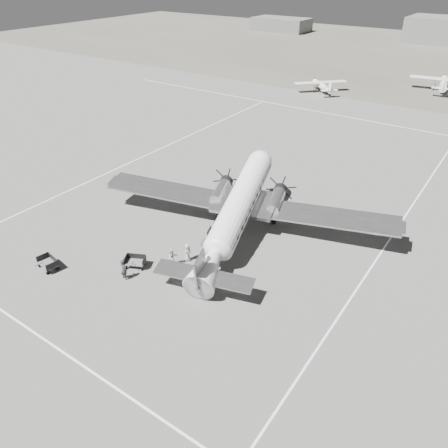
{
  "coord_description": "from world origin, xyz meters",
  "views": [
    {
      "loc": [
        17.97,
        -23.72,
        20.47
      ],
      "look_at": [
        0.98,
        0.93,
        2.2
      ],
      "focal_mm": 35.0,
      "sensor_mm": 36.0,
      "label": 1
    }
  ],
  "objects_px": {
    "ramp_agent": "(173,257)",
    "shed_secondary": "(281,24)",
    "baggage_cart_near": "(135,262)",
    "light_plane_left": "(321,87)",
    "baggage_cart_far": "(48,264)",
    "light_plane_right": "(443,85)",
    "ground_crew": "(124,269)",
    "dc3_airliner": "(238,210)",
    "passenger": "(187,252)"
  },
  "relations": [
    {
      "from": "baggage_cart_near",
      "to": "ramp_agent",
      "type": "xyz_separation_m",
      "value": [
        2.29,
        1.78,
        0.32
      ]
    },
    {
      "from": "baggage_cart_near",
      "to": "ground_crew",
      "type": "height_order",
      "value": "ground_crew"
    },
    {
      "from": "shed_secondary",
      "to": "baggage_cart_near",
      "type": "relative_size",
      "value": 11.13
    },
    {
      "from": "ground_crew",
      "to": "baggage_cart_far",
      "type": "bearing_deg",
      "value": 28.28
    },
    {
      "from": "dc3_airliner",
      "to": "ramp_agent",
      "type": "relative_size",
      "value": 17.15
    },
    {
      "from": "baggage_cart_far",
      "to": "ramp_agent",
      "type": "bearing_deg",
      "value": 47.23
    },
    {
      "from": "baggage_cart_near",
      "to": "light_plane_left",
      "type": "bearing_deg",
      "value": 73.59
    },
    {
      "from": "baggage_cart_near",
      "to": "passenger",
      "type": "distance_m",
      "value": 4.09
    },
    {
      "from": "ground_crew",
      "to": "ramp_agent",
      "type": "distance_m",
      "value": 3.82
    },
    {
      "from": "dc3_airliner",
      "to": "passenger",
      "type": "relative_size",
      "value": 17.82
    },
    {
      "from": "shed_secondary",
      "to": "dc3_airliner",
      "type": "height_order",
      "value": "dc3_airliner"
    },
    {
      "from": "shed_secondary",
      "to": "dc3_airliner",
      "type": "relative_size",
      "value": 0.68
    },
    {
      "from": "shed_secondary",
      "to": "ramp_agent",
      "type": "relative_size",
      "value": 11.63
    },
    {
      "from": "ramp_agent",
      "to": "passenger",
      "type": "xyz_separation_m",
      "value": [
        0.5,
        1.2,
        -0.03
      ]
    },
    {
      "from": "baggage_cart_near",
      "to": "passenger",
      "type": "height_order",
      "value": "passenger"
    },
    {
      "from": "baggage_cart_near",
      "to": "shed_secondary",
      "type": "bearing_deg",
      "value": 87.43
    },
    {
      "from": "light_plane_left",
      "to": "passenger",
      "type": "relative_size",
      "value": 6.44
    },
    {
      "from": "shed_secondary",
      "to": "light_plane_left",
      "type": "xyz_separation_m",
      "value": [
        42.49,
        -64.05,
        -1.0
      ]
    },
    {
      "from": "light_plane_left",
      "to": "baggage_cart_near",
      "type": "relative_size",
      "value": 5.93
    },
    {
      "from": "light_plane_left",
      "to": "ramp_agent",
      "type": "distance_m",
      "value": 55.64
    },
    {
      "from": "light_plane_right",
      "to": "baggage_cart_near",
      "type": "xyz_separation_m",
      "value": [
        -8.28,
        -69.08,
        -0.77
      ]
    },
    {
      "from": "ground_crew",
      "to": "passenger",
      "type": "distance_m",
      "value": 5.11
    },
    {
      "from": "dc3_airliner",
      "to": "ramp_agent",
      "type": "bearing_deg",
      "value": -121.17
    },
    {
      "from": "baggage_cart_near",
      "to": "passenger",
      "type": "bearing_deg",
      "value": 21.01
    },
    {
      "from": "passenger",
      "to": "light_plane_right",
      "type": "bearing_deg",
      "value": -15.31
    },
    {
      "from": "light_plane_right",
      "to": "ground_crew",
      "type": "xyz_separation_m",
      "value": [
        -7.91,
        -70.6,
        -0.37
      ]
    },
    {
      "from": "light_plane_right",
      "to": "ramp_agent",
      "type": "height_order",
      "value": "light_plane_right"
    },
    {
      "from": "dc3_airliner",
      "to": "ramp_agent",
      "type": "height_order",
      "value": "dc3_airliner"
    },
    {
      "from": "light_plane_left",
      "to": "ramp_agent",
      "type": "xyz_separation_m",
      "value": [
        11.7,
        -54.4,
        -0.22
      ]
    },
    {
      "from": "shed_secondary",
      "to": "baggage_cart_far",
      "type": "height_order",
      "value": "shed_secondary"
    },
    {
      "from": "light_plane_right",
      "to": "baggage_cart_near",
      "type": "distance_m",
      "value": 69.58
    },
    {
      "from": "ground_crew",
      "to": "passenger",
      "type": "height_order",
      "value": "ground_crew"
    },
    {
      "from": "shed_secondary",
      "to": "light_plane_left",
      "type": "bearing_deg",
      "value": -56.44
    },
    {
      "from": "ramp_agent",
      "to": "shed_secondary",
      "type": "bearing_deg",
      "value": 49.22
    },
    {
      "from": "baggage_cart_far",
      "to": "baggage_cart_near",
      "type": "bearing_deg",
      "value": 46.86
    },
    {
      "from": "ramp_agent",
      "to": "light_plane_right",
      "type": "bearing_deg",
      "value": 19.55
    },
    {
      "from": "ground_crew",
      "to": "ramp_agent",
      "type": "height_order",
      "value": "ground_crew"
    },
    {
      "from": "dc3_airliner",
      "to": "light_plane_right",
      "type": "height_order",
      "value": "dc3_airliner"
    },
    {
      "from": "ground_crew",
      "to": "passenger",
      "type": "xyz_separation_m",
      "value": [
        2.41,
        4.5,
        -0.11
      ]
    },
    {
      "from": "dc3_airliner",
      "to": "baggage_cart_near",
      "type": "height_order",
      "value": "dc3_airliner"
    },
    {
      "from": "light_plane_right",
      "to": "ramp_agent",
      "type": "relative_size",
      "value": 7.63
    },
    {
      "from": "light_plane_right",
      "to": "passenger",
      "type": "bearing_deg",
      "value": -103.92
    },
    {
      "from": "light_plane_left",
      "to": "passenger",
      "type": "distance_m",
      "value": 54.58
    },
    {
      "from": "light_plane_left",
      "to": "baggage_cart_far",
      "type": "xyz_separation_m",
      "value": [
        4.08,
        -60.16,
        -0.51
      ]
    },
    {
      "from": "light_plane_left",
      "to": "baggage_cart_near",
      "type": "height_order",
      "value": "light_plane_left"
    },
    {
      "from": "baggage_cart_near",
      "to": "ramp_agent",
      "type": "distance_m",
      "value": 2.92
    },
    {
      "from": "passenger",
      "to": "ground_crew",
      "type": "bearing_deg",
      "value": 141.26
    },
    {
      "from": "light_plane_left",
      "to": "light_plane_right",
      "type": "height_order",
      "value": "light_plane_right"
    },
    {
      "from": "shed_secondary",
      "to": "light_plane_left",
      "type": "relative_size",
      "value": 1.88
    },
    {
      "from": "baggage_cart_near",
      "to": "ramp_agent",
      "type": "relative_size",
      "value": 1.04
    }
  ]
}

